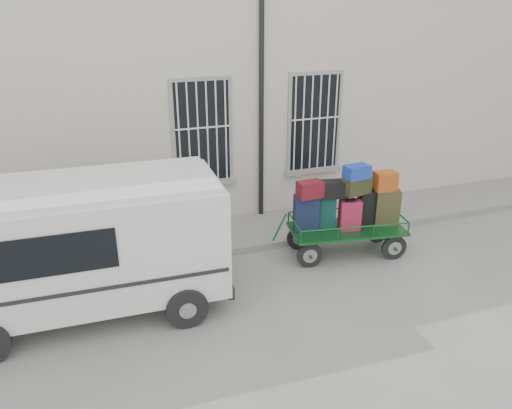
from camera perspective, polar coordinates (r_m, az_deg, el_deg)
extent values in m
plane|color=slate|center=(9.37, 1.30, -9.33)|extent=(80.00, 80.00, 0.00)
cube|color=beige|center=(13.39, -7.27, 13.92)|extent=(24.00, 5.00, 6.00)
cylinder|color=black|center=(11.25, 0.62, 11.47)|extent=(0.11, 0.11, 5.60)
cube|color=black|center=(11.04, -6.16, 8.21)|extent=(1.20, 0.08, 2.20)
cube|color=gray|center=(11.35, -5.89, 2.50)|extent=(1.45, 0.22, 0.12)
cube|color=black|center=(11.94, 6.68, 9.26)|extent=(1.20, 0.08, 2.20)
cube|color=gray|center=(12.23, 6.48, 3.94)|extent=(1.45, 0.22, 0.12)
cube|color=slate|center=(11.16, -2.74, -3.41)|extent=(24.00, 1.70, 0.15)
cylinder|color=black|center=(9.93, 6.15, -5.79)|extent=(0.53, 0.14, 0.52)
cylinder|color=gray|center=(9.93, 6.15, -5.79)|extent=(0.30, 0.14, 0.29)
cylinder|color=black|center=(10.60, 4.93, -3.81)|extent=(0.53, 0.14, 0.52)
cylinder|color=gray|center=(10.60, 4.93, -3.81)|extent=(0.30, 0.14, 0.29)
cylinder|color=black|center=(10.54, 15.49, -4.77)|extent=(0.53, 0.14, 0.52)
cylinder|color=gray|center=(10.54, 15.49, -4.77)|extent=(0.30, 0.14, 0.29)
cylinder|color=black|center=(11.18, 13.77, -2.97)|extent=(0.53, 0.14, 0.52)
cylinder|color=gray|center=(11.18, 13.77, -2.97)|extent=(0.30, 0.14, 0.29)
cube|color=#114D1F|center=(10.39, 10.31, -2.76)|extent=(2.44, 1.39, 0.05)
cylinder|color=#114D1F|center=(9.93, 2.71, -2.62)|extent=(0.31, 0.09, 0.59)
cube|color=#111D33|center=(10.04, 5.72, -0.94)|extent=(0.53, 0.39, 0.74)
cube|color=black|center=(9.90, 5.81, 1.10)|extent=(0.21, 0.17, 0.03)
cube|color=#0E3433|center=(10.18, 7.73, -0.84)|extent=(0.54, 0.42, 0.69)
cube|color=black|center=(10.04, 7.83, 1.06)|extent=(0.21, 0.14, 0.03)
cube|color=maroon|center=(10.21, 10.68, -1.19)|extent=(0.47, 0.33, 0.62)
cube|color=black|center=(10.08, 10.81, 0.52)|extent=(0.19, 0.15, 0.03)
cube|color=black|center=(10.51, 12.79, -0.29)|extent=(0.48, 0.33, 0.75)
cube|color=black|center=(10.37, 12.97, 1.69)|extent=(0.20, 0.16, 0.03)
cube|color=#33381C|center=(10.57, 14.72, -0.34)|extent=(0.55, 0.42, 0.75)
cube|color=black|center=(10.43, 14.93, 1.64)|extent=(0.22, 0.17, 0.03)
cube|color=#5C1213|center=(9.78, 6.18, 1.73)|extent=(0.49, 0.31, 0.32)
cube|color=black|center=(9.99, 9.02, 1.77)|extent=(0.65, 0.43, 0.33)
cube|color=black|center=(10.07, 11.37, 2.12)|extent=(0.63, 0.42, 0.33)
cube|color=maroon|center=(10.38, 14.53, 2.61)|extent=(0.46, 0.35, 0.38)
cube|color=#16239D|center=(9.95, 11.45, 3.69)|extent=(0.51, 0.36, 0.26)
cube|color=silver|center=(8.56, -19.10, -4.06)|extent=(4.50, 2.07, 1.82)
cube|color=silver|center=(8.20, -19.92, 1.89)|extent=(4.30, 1.91, 0.10)
cube|color=black|center=(7.62, -23.94, -5.61)|extent=(2.22, 0.12, 0.63)
cube|color=black|center=(8.61, -4.46, -0.46)|extent=(0.09, 1.41, 0.55)
cube|color=black|center=(9.11, -4.30, -7.21)|extent=(0.17, 1.87, 0.22)
cube|color=white|center=(9.01, -4.09, -5.89)|extent=(0.05, 0.42, 0.12)
cylinder|color=black|center=(9.99, -26.83, -7.58)|extent=(0.69, 0.25, 0.69)
cylinder|color=black|center=(8.26, -7.93, -11.53)|extent=(0.69, 0.25, 0.69)
cylinder|color=black|center=(9.85, -9.88, -5.71)|extent=(0.69, 0.25, 0.69)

